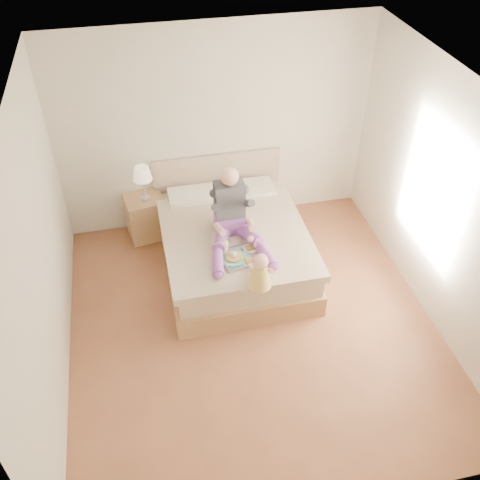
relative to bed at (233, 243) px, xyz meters
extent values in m
cube|color=brown|center=(0.00, -1.08, -0.32)|extent=(4.00, 4.20, 0.01)
cube|color=white|center=(0.00, -1.08, 2.38)|extent=(4.00, 4.20, 0.02)
cube|color=beige|center=(0.00, 1.02, 1.03)|extent=(4.00, 0.02, 2.70)
cube|color=beige|center=(0.00, -3.18, 1.03)|extent=(4.00, 0.02, 2.70)
cube|color=beige|center=(-2.00, -1.08, 1.03)|extent=(0.02, 4.20, 2.70)
cube|color=beige|center=(2.00, -1.08, 1.03)|extent=(0.02, 4.20, 2.70)
cube|color=white|center=(1.99, -0.88, 1.08)|extent=(0.02, 1.30, 1.60)
cube|color=beige|center=(1.98, -0.88, 1.08)|extent=(0.01, 1.18, 1.48)
cube|color=#9B7248|center=(0.00, -0.07, -0.18)|extent=(1.68, 2.13, 0.28)
cube|color=#BCA78C|center=(0.00, -0.07, 0.08)|extent=(1.60, 2.05, 0.24)
cube|color=#BCA78C|center=(0.00, -0.22, 0.25)|extent=(1.70, 1.80, 0.09)
cube|color=white|center=(-0.38, 0.68, 0.27)|extent=(0.62, 0.40, 0.14)
cube|color=white|center=(0.38, 0.68, 0.27)|extent=(0.62, 0.40, 0.14)
cube|color=gray|center=(0.00, 1.01, 0.18)|extent=(1.70, 0.08, 1.00)
cube|color=#9B7248|center=(-1.00, 0.80, -0.02)|extent=(0.55, 0.50, 0.59)
cylinder|color=#B9BBC0|center=(-0.98, 0.76, 0.30)|extent=(0.13, 0.13, 0.04)
cylinder|color=#B9BBC0|center=(-0.98, 0.76, 0.45)|extent=(0.03, 0.03, 0.27)
cone|color=#FFE9C7|center=(-0.98, 0.76, 0.67)|extent=(0.24, 0.24, 0.17)
cube|color=#7C3D9A|center=(-0.04, -0.09, 0.38)|extent=(0.36, 0.29, 0.17)
cube|color=#36373D|center=(-0.04, -0.03, 0.67)|extent=(0.34, 0.21, 0.46)
sphere|color=#EBB093|center=(-0.04, -0.06, 1.02)|extent=(0.21, 0.21, 0.21)
cylinder|color=#7C3D9A|center=(-0.19, -0.32, 0.37)|extent=(0.30, 0.51, 0.21)
cylinder|color=#7C3D9A|center=(-0.30, -0.68, 0.35)|extent=(0.19, 0.45, 0.12)
sphere|color=#7C3D9A|center=(-0.34, -0.89, 0.35)|extent=(0.10, 0.10, 0.10)
cylinder|color=#36373D|center=(-0.23, -0.16, 0.69)|extent=(0.11, 0.29, 0.23)
cylinder|color=#EBB093|center=(-0.22, -0.34, 0.52)|extent=(0.10, 0.30, 0.16)
sphere|color=#EBB093|center=(-0.19, -0.49, 0.43)|extent=(0.08, 0.08, 0.08)
cylinder|color=#7C3D9A|center=(0.12, -0.31, 0.37)|extent=(0.30, 0.51, 0.21)
cylinder|color=#7C3D9A|center=(0.23, -0.68, 0.35)|extent=(0.19, 0.45, 0.12)
sphere|color=#7C3D9A|center=(0.27, -0.89, 0.35)|extent=(0.10, 0.10, 0.10)
cylinder|color=#36373D|center=(0.15, -0.16, 0.69)|extent=(0.12, 0.29, 0.23)
cylinder|color=#EBB093|center=(0.14, -0.34, 0.52)|extent=(0.10, 0.30, 0.16)
sphere|color=#EBB093|center=(0.12, -0.49, 0.43)|extent=(0.08, 0.08, 0.08)
cube|color=#B9BBC0|center=(-0.01, -0.61, 0.30)|extent=(0.57, 0.48, 0.01)
cylinder|color=#40B2B9|center=(-0.12, -0.62, 0.31)|extent=(0.29, 0.29, 0.02)
cylinder|color=#BC903E|center=(-0.12, -0.62, 0.33)|extent=(0.20, 0.20, 0.02)
cylinder|color=silver|center=(-0.20, -0.50, 0.36)|extent=(0.09, 0.09, 0.10)
torus|color=silver|center=(-0.15, -0.49, 0.36)|extent=(0.03, 0.07, 0.07)
cylinder|color=olive|center=(-0.20, -0.50, 0.40)|extent=(0.08, 0.08, 0.01)
cylinder|color=silver|center=(0.10, -0.51, 0.31)|extent=(0.16, 0.16, 0.01)
cube|color=#BC903E|center=(0.10, -0.51, 0.33)|extent=(0.11, 0.10, 0.02)
cylinder|color=silver|center=(0.03, -0.72, 0.31)|extent=(0.16, 0.16, 0.01)
ellipsoid|color=#B4132C|center=(0.05, -0.73, 0.33)|extent=(0.04, 0.03, 0.01)
cylinder|color=white|center=(0.17, -0.51, 0.37)|extent=(0.08, 0.08, 0.13)
cylinder|color=orange|center=(0.17, -0.51, 0.37)|extent=(0.07, 0.07, 0.13)
cylinder|color=white|center=(0.17, -0.69, 0.33)|extent=(0.08, 0.08, 0.04)
cylinder|color=#452209|center=(0.17, -0.69, 0.33)|extent=(0.07, 0.07, 0.03)
cone|color=#E3BF47|center=(0.07, -1.08, 0.43)|extent=(0.25, 0.25, 0.27)
sphere|color=#EBB093|center=(0.07, -1.08, 0.63)|extent=(0.17, 0.17, 0.17)
cylinder|color=#EBB093|center=(0.03, -0.95, 0.34)|extent=(0.10, 0.20, 0.06)
sphere|color=#EBB093|center=(0.03, -0.86, 0.34)|extent=(0.05, 0.05, 0.05)
cylinder|color=#EBB093|center=(-0.03, -1.06, 0.48)|extent=(0.09, 0.14, 0.12)
cylinder|color=#EBB093|center=(0.12, -0.96, 0.34)|extent=(0.07, 0.19, 0.06)
sphere|color=#EBB093|center=(0.14, -0.87, 0.34)|extent=(0.05, 0.05, 0.05)
cylinder|color=#EBB093|center=(0.17, -1.08, 0.48)|extent=(0.07, 0.14, 0.12)
camera|label=1|loc=(-1.00, -4.96, 4.26)|focal=40.00mm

